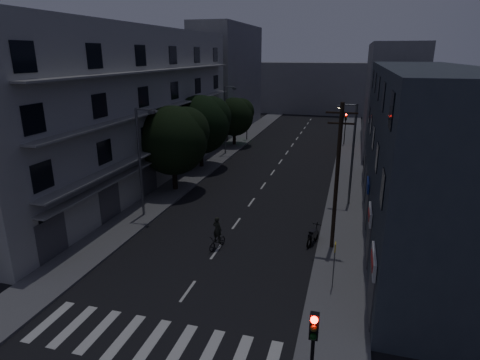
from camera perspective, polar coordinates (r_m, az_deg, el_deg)
The scene contains 23 objects.
ground at distance 42.03m, azimuth 4.81°, elevation 1.26°, with size 160.00×160.00×0.00m, color black.
sidewalk_left at distance 43.97m, azimuth -4.83°, elevation 2.10°, with size 3.00×90.00×0.15m, color #565659.
sidewalk_right at distance 41.34m, azimuth 15.06°, elevation 0.53°, with size 3.00×90.00×0.15m, color #565659.
crosswalk at distance 18.84m, azimuth -12.51°, elevation -21.58°, with size 10.90×3.00×0.01m.
lane_markings at distance 47.97m, azimuth 6.25°, elevation 3.28°, with size 0.15×60.50×0.01m.
building_left at distance 38.31m, azimuth -15.21°, elevation 9.82°, with size 7.00×36.00×14.00m.
building_right at distance 29.67m, azimuth 24.10°, elevation 3.82°, with size 6.19×28.00×11.00m.
building_far_left at distance 65.72m, azimuth -1.62°, elevation 14.29°, with size 6.00×20.00×16.00m, color slate.
building_far_right at distance 57.07m, azimuth 20.58°, elevation 11.20°, with size 6.00×20.00×13.00m, color slate.
building_far_end at distance 85.25m, azimuth 10.89°, elevation 12.73°, with size 24.00×8.00×10.00m, color slate.
tree_near at distance 35.33m, azimuth -9.40°, elevation 5.94°, with size 6.01×6.01×7.41m.
tree_mid at distance 42.48m, azimuth -5.55°, elevation 8.15°, with size 6.14×6.14×7.55m.
tree_far at distance 53.11m, azimuth -0.76°, elevation 9.19°, with size 4.99×4.99×6.17m.
traffic_signal_near at distance 13.67m, azimuth 10.31°, elevation -22.18°, with size 0.28×0.37×4.10m.
traffic_signal_far_right at distance 55.08m, azimuth 14.78°, elevation 7.96°, with size 0.28×0.37×4.10m.
traffic_signal_far_left at distance 56.39m, azimuth 0.98°, elevation 8.74°, with size 0.28×0.37×4.10m.
street_lamp_left_near at distance 29.81m, azimuth -13.91°, elevation 3.13°, with size 1.51×0.25×8.00m.
street_lamp_right at distance 32.47m, azimuth 15.58°, elevation 4.17°, with size 1.51×0.25×8.00m.
street_lamp_left_far at distance 48.00m, azimuth -2.02°, elevation 8.98°, with size 1.51×0.25×8.00m.
utility_pole at distance 24.50m, azimuth 13.64°, elevation 0.70°, with size 1.80×0.24×9.00m.
bus_stop_sign at distance 21.28m, azimuth 13.29°, elevation -10.62°, with size 0.06×0.35×2.52m.
motorcycle at distance 26.49m, azimuth 10.32°, elevation -7.90°, with size 0.76×1.96×1.28m.
cyclist at distance 25.45m, azimuth -3.24°, elevation -8.20°, with size 1.02×1.78×2.13m.
Camera 1 is at (7.50, -14.65, 11.78)m, focal length 30.00 mm.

